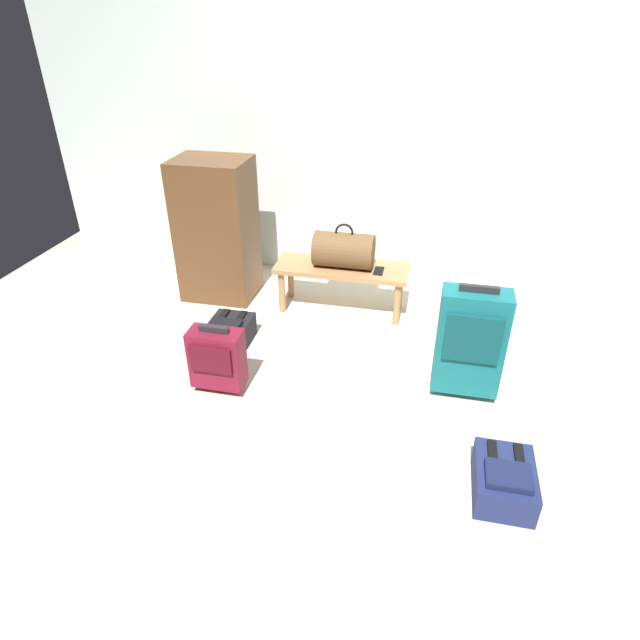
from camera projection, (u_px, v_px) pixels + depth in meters
ground_plane at (362, 381)px, 3.41m from camera, size 6.60×6.60×0.00m
back_wall at (401, 107)px, 4.03m from camera, size 6.00×0.10×2.80m
bench at (342, 273)px, 4.04m from camera, size 1.00×0.36×0.37m
duffel_bag_brown at (344, 250)px, 3.94m from camera, size 0.44×0.26×0.34m
cell_phone at (379, 271)px, 3.93m from camera, size 0.07×0.14×0.01m
suitcase_upright_teal at (470, 341)px, 3.10m from camera, size 0.39×0.21×0.74m
suitcase_small_burgundy at (217, 358)px, 3.21m from camera, size 0.32×0.19×0.46m
backpack_dark at (229, 333)px, 3.72m from camera, size 0.28×0.38×0.21m
backpack_navy at (504, 480)px, 2.58m from camera, size 0.28×0.38×0.21m
side_cabinet at (217, 230)px, 4.16m from camera, size 0.56×0.44×1.10m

